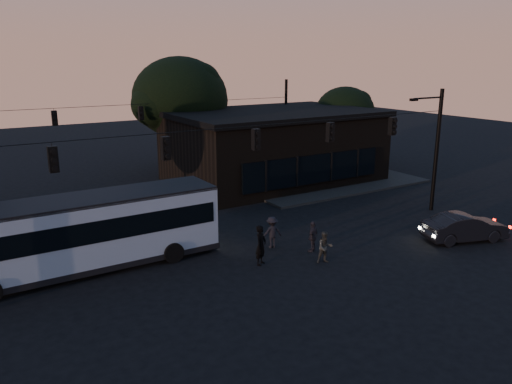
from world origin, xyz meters
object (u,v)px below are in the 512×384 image
building (273,146)px  pedestrian_a (261,245)px  pedestrian_b (325,247)px  pedestrian_c (313,236)px  car (465,227)px  pedestrian_d (272,232)px  bus (86,230)px

building → pedestrian_a: (-9.73, -13.57, -1.76)m
pedestrian_b → pedestrian_c: pedestrian_c is taller
building → pedestrian_a: 16.79m
pedestrian_a → pedestrian_c: size_ratio=1.21×
pedestrian_a → pedestrian_b: pedestrian_a is taller
building → car: building is taller
car → pedestrian_d: 10.14m
building → pedestrian_c: size_ratio=9.90×
bus → car: bus is taller
bus → pedestrian_b: bus is taller
building → pedestrian_a: bearing=-125.6°
pedestrian_c → pedestrian_a: bearing=-28.1°
building → pedestrian_d: bearing=-123.9°
pedestrian_b → pedestrian_c: 1.48m
bus → pedestrian_c: (9.92, -3.63, -1.10)m
pedestrian_b → pedestrian_d: 3.10m
car → pedestrian_a: bearing=93.0°
bus → pedestrian_b: (9.51, -5.05, -1.12)m
bus → pedestrian_d: bus is taller
pedestrian_b → pedestrian_d: size_ratio=0.95×
pedestrian_c → pedestrian_d: (-1.40, 1.52, 0.02)m
pedestrian_a → bus: bearing=118.6°
building → car: 16.68m
building → car: (1.00, -16.54, -1.99)m
pedestrian_a → car: bearing=-48.9°
pedestrian_c → building: bearing=-144.8°
pedestrian_a → pedestrian_c: (3.04, 0.02, -0.17)m
pedestrian_b → pedestrian_d: (-0.99, 2.94, 0.04)m
pedestrian_a → pedestrian_b: size_ratio=1.24×
pedestrian_a → pedestrian_c: bearing=-33.1°
bus → pedestrian_b: size_ratio=7.82×
car → pedestrian_a: pedestrian_a is taller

